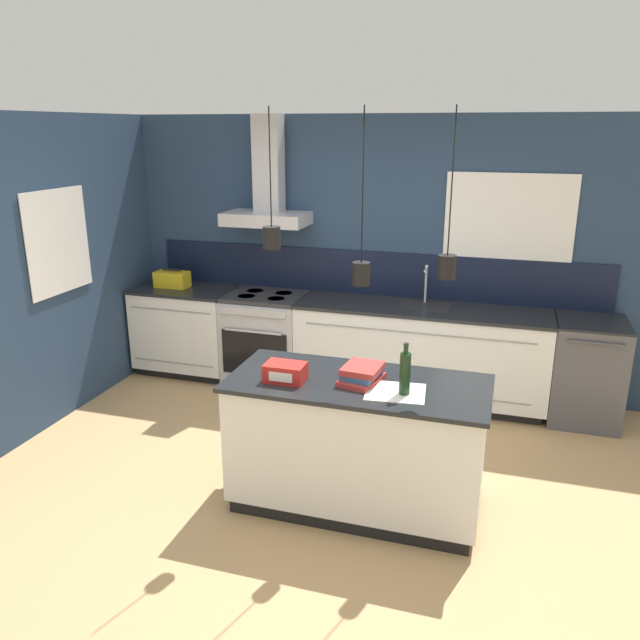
# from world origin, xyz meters

# --- Properties ---
(ground_plane) EXTENTS (16.00, 16.00, 0.00)m
(ground_plane) POSITION_xyz_m (0.00, 0.00, 0.00)
(ground_plane) COLOR tan
(ground_plane) RESTS_ON ground
(wall_back) EXTENTS (5.60, 2.34, 2.60)m
(wall_back) POSITION_xyz_m (-0.06, 2.00, 1.36)
(wall_back) COLOR navy
(wall_back) RESTS_ON ground_plane
(wall_left) EXTENTS (0.08, 3.80, 2.60)m
(wall_left) POSITION_xyz_m (-2.43, 0.70, 1.30)
(wall_left) COLOR navy
(wall_left) RESTS_ON ground_plane
(counter_run_left) EXTENTS (1.02, 0.64, 0.91)m
(counter_run_left) POSITION_xyz_m (-1.86, 1.69, 0.46)
(counter_run_left) COLOR black
(counter_run_left) RESTS_ON ground_plane
(counter_run_sink) EXTENTS (2.32, 0.64, 1.27)m
(counter_run_sink) POSITION_xyz_m (0.56, 1.69, 0.46)
(counter_run_sink) COLOR black
(counter_run_sink) RESTS_ON ground_plane
(oven_range) EXTENTS (0.77, 0.66, 0.91)m
(oven_range) POSITION_xyz_m (-0.98, 1.69, 0.46)
(oven_range) COLOR #B5B5BA
(oven_range) RESTS_ON ground_plane
(dishwasher) EXTENTS (0.59, 0.65, 0.91)m
(dishwasher) POSITION_xyz_m (2.01, 1.69, 0.46)
(dishwasher) COLOR #4C4C51
(dishwasher) RESTS_ON ground_plane
(kitchen_island) EXTENTS (1.69, 0.77, 0.91)m
(kitchen_island) POSITION_xyz_m (0.41, -0.17, 0.46)
(kitchen_island) COLOR black
(kitchen_island) RESTS_ON ground_plane
(bottle_on_island) EXTENTS (0.07, 0.07, 0.33)m
(bottle_on_island) POSITION_xyz_m (0.73, -0.28, 1.05)
(bottle_on_island) COLOR #193319
(bottle_on_island) RESTS_ON kitchen_island
(book_stack) EXTENTS (0.28, 0.36, 0.11)m
(book_stack) POSITION_xyz_m (0.44, -0.17, 0.96)
(book_stack) COLOR #B2332D
(book_stack) RESTS_ON kitchen_island
(red_supply_box) EXTENTS (0.26, 0.18, 0.12)m
(red_supply_box) POSITION_xyz_m (-0.04, -0.30, 0.97)
(red_supply_box) COLOR red
(red_supply_box) RESTS_ON kitchen_island
(paper_pile) EXTENTS (0.39, 0.35, 0.01)m
(paper_pile) POSITION_xyz_m (0.68, -0.27, 0.91)
(paper_pile) COLOR silver
(paper_pile) RESTS_ON kitchen_island
(yellow_toolbox) EXTENTS (0.34, 0.18, 0.19)m
(yellow_toolbox) POSITION_xyz_m (-2.00, 1.69, 0.99)
(yellow_toolbox) COLOR gold
(yellow_toolbox) RESTS_ON counter_run_left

